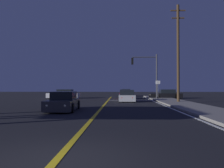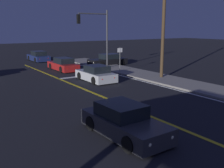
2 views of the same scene
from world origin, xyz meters
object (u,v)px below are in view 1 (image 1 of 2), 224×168
(street_sign_corner, at_px, (158,87))
(car_side_waiting_navy, at_px, (126,93))
(car_mid_block_charcoal, at_px, (63,102))
(utility_pole_right, at_px, (178,52))
(car_distant_tail_silver, at_px, (127,96))
(car_far_approaching_white, at_px, (64,94))
(traffic_signal_near_right, at_px, (148,70))
(car_following_oncoming_red, at_px, (125,95))
(car_parked_curb_black, at_px, (166,95))

(street_sign_corner, bearing_deg, car_side_waiting_navy, 104.60)
(car_mid_block_charcoal, bearing_deg, utility_pole_right, -142.45)
(car_distant_tail_silver, bearing_deg, utility_pole_right, -22.90)
(car_distant_tail_silver, height_order, car_far_approaching_white, same)
(traffic_signal_near_right, bearing_deg, car_following_oncoming_red, -32.10)
(traffic_signal_near_right, relative_size, utility_pole_right, 0.60)
(car_mid_block_charcoal, bearing_deg, car_far_approaching_white, -78.11)
(car_far_approaching_white, distance_m, car_following_oncoming_red, 9.15)
(street_sign_corner, bearing_deg, car_far_approaching_white, 157.84)
(traffic_signal_near_right, height_order, street_sign_corner, traffic_signal_near_right)
(car_parked_curb_black, bearing_deg, car_mid_block_charcoal, 148.31)
(utility_pole_right, xyz_separation_m, street_sign_corner, (-1.40, 4.38, -3.69))
(car_distant_tail_silver, relative_size, car_parked_curb_black, 0.89)
(car_far_approaching_white, xyz_separation_m, utility_pole_right, (14.50, -9.72, 4.79))
(utility_pole_right, bearing_deg, car_side_waiting_navy, 105.36)
(car_far_approaching_white, distance_m, car_parked_curb_black, 15.16)
(car_side_waiting_navy, distance_m, traffic_signal_near_right, 11.88)
(car_side_waiting_navy, xyz_separation_m, utility_pole_right, (5.00, -18.21, 4.79))
(car_side_waiting_navy, distance_m, street_sign_corner, 14.33)
(car_mid_block_charcoal, relative_size, utility_pole_right, 0.42)
(car_distant_tail_silver, relative_size, traffic_signal_near_right, 0.67)
(car_far_approaching_white, bearing_deg, utility_pole_right, -121.80)
(car_parked_curb_black, bearing_deg, car_following_oncoming_red, 95.11)
(car_following_oncoming_red, xyz_separation_m, street_sign_corner, (3.97, -4.73, 1.10))
(utility_pole_right, height_order, street_sign_corner, utility_pole_right)
(car_parked_curb_black, relative_size, traffic_signal_near_right, 0.75)
(car_distant_tail_silver, xyz_separation_m, car_following_oncoming_red, (-0.04, 6.81, 0.00))
(car_side_waiting_navy, bearing_deg, car_distant_tail_silver, -91.85)
(car_far_approaching_white, bearing_deg, car_following_oncoming_red, -91.75)
(car_far_approaching_white, xyz_separation_m, street_sign_corner, (13.10, -5.33, 1.10))
(car_far_approaching_white, relative_size, car_parked_curb_black, 1.02)
(car_mid_block_charcoal, xyz_separation_m, utility_pole_right, (10.14, 8.29, 4.79))
(car_following_oncoming_red, bearing_deg, car_parked_curb_black, 5.71)
(car_parked_curb_black, bearing_deg, car_side_waiting_navy, 32.98)
(car_distant_tail_silver, distance_m, traffic_signal_near_right, 6.73)
(car_side_waiting_navy, height_order, traffic_signal_near_right, traffic_signal_near_right)
(car_side_waiting_navy, relative_size, utility_pole_right, 0.43)
(car_distant_tail_silver, bearing_deg, car_following_oncoming_red, 90.76)
(car_far_approaching_white, distance_m, traffic_signal_near_right, 12.95)
(car_distant_tail_silver, distance_m, car_side_waiting_navy, 15.91)
(car_parked_curb_black, relative_size, car_following_oncoming_red, 0.99)
(car_distant_tail_silver, relative_size, street_sign_corner, 1.66)
(car_far_approaching_white, xyz_separation_m, traffic_signal_near_right, (12.21, -2.53, 3.50))
(car_far_approaching_white, bearing_deg, traffic_signal_near_right, -99.70)
(car_distant_tail_silver, xyz_separation_m, car_side_waiting_navy, (0.33, 15.91, 0.00))
(car_mid_block_charcoal, relative_size, car_following_oncoming_red, 0.92)
(car_side_waiting_navy, height_order, utility_pole_right, utility_pole_right)
(car_distant_tail_silver, relative_size, utility_pole_right, 0.40)
(utility_pole_right, bearing_deg, street_sign_corner, 107.72)
(car_far_approaching_white, relative_size, car_mid_block_charcoal, 1.10)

